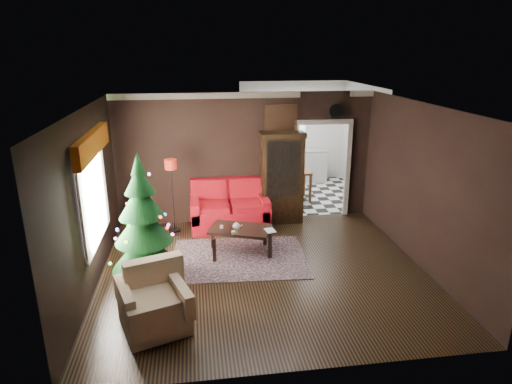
{
  "coord_description": "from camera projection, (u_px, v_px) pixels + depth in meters",
  "views": [
    {
      "loc": [
        -1.09,
        -6.74,
        3.67
      ],
      "look_at": [
        0.0,
        0.9,
        1.15
      ],
      "focal_mm": 31.09,
      "sensor_mm": 36.0,
      "label": 1
    }
  ],
  "objects": [
    {
      "name": "floor_lamp",
      "position": [
        173.0,
        196.0,
        8.9
      ],
      "size": [
        0.29,
        0.29,
        1.51
      ],
      "primitive_type": null,
      "rotation": [
        0.0,
        0.0,
        -0.14
      ],
      "color": "black",
      "rests_on": "ground"
    },
    {
      "name": "cup_a",
      "position": [
        222.0,
        227.0,
        8.15
      ],
      "size": [
        0.06,
        0.06,
        0.05
      ],
      "primitive_type": "cylinder",
      "rotation": [
        0.0,
        0.0,
        -0.02
      ],
      "color": "silver",
      "rests_on": "coffee_table"
    },
    {
      "name": "loveseat",
      "position": [
        230.0,
        205.0,
        9.35
      ],
      "size": [
        1.7,
        0.9,
        1.0
      ],
      "primitive_type": null,
      "color": "maroon",
      "rests_on": "ground"
    },
    {
      "name": "wall_front",
      "position": [
        300.0,
        266.0,
        4.84
      ],
      "size": [
        5.5,
        0.0,
        5.5
      ],
      "primitive_type": "plane",
      "rotation": [
        -1.57,
        0.0,
        0.0
      ],
      "color": "black",
      "rests_on": "ground"
    },
    {
      "name": "book",
      "position": [
        266.0,
        226.0,
        7.96
      ],
      "size": [
        0.17,
        0.04,
        0.23
      ],
      "primitive_type": "imported",
      "rotation": [
        0.0,
        0.0,
        0.16
      ],
      "color": "tan",
      "rests_on": "coffee_table"
    },
    {
      "name": "painting",
      "position": [
        281.0,
        118.0,
        9.34
      ],
      "size": [
        0.62,
        0.05,
        0.52
      ],
      "primitive_type": "cube",
      "color": "#B5823A",
      "rests_on": "wall_back"
    },
    {
      "name": "kitchen_counter",
      "position": [
        294.0,
        166.0,
        12.61
      ],
      "size": [
        1.8,
        0.6,
        0.9
      ],
      "primitive_type": "cube",
      "color": "silver",
      "rests_on": "ground"
    },
    {
      "name": "wall_back",
      "position": [
        246.0,
        158.0,
        9.54
      ],
      "size": [
        5.5,
        0.0,
        5.5
      ],
      "primitive_type": "plane",
      "rotation": [
        1.57,
        0.0,
        0.0
      ],
      "color": "black",
      "rests_on": "ground"
    },
    {
      "name": "curio_cabinet",
      "position": [
        281.0,
        180.0,
        9.57
      ],
      "size": [
        0.9,
        0.45,
        1.9
      ],
      "primitive_type": null,
      "color": "black",
      "rests_on": "ground"
    },
    {
      "name": "kitchen_floor",
      "position": [
        303.0,
        195.0,
        11.62
      ],
      "size": [
        3.0,
        3.0,
        0.0
      ],
      "primitive_type": "plane",
      "color": "white",
      "rests_on": "ground"
    },
    {
      "name": "wall_right",
      "position": [
        423.0,
        187.0,
        7.56
      ],
      "size": [
        0.0,
        5.5,
        5.5
      ],
      "primitive_type": "plane",
      "rotation": [
        1.57,
        0.0,
        -1.57
      ],
      "color": "black",
      "rests_on": "ground"
    },
    {
      "name": "rug",
      "position": [
        239.0,
        258.0,
        8.1
      ],
      "size": [
        2.52,
        1.9,
        0.01
      ],
      "primitive_type": "cube",
      "rotation": [
        0.0,
        0.0,
        -0.06
      ],
      "color": "#46393F",
      "rests_on": "ground"
    },
    {
      "name": "teapot",
      "position": [
        236.0,
        226.0,
        8.05
      ],
      "size": [
        0.2,
        0.2,
        0.15
      ],
      "primitive_type": null,
      "rotation": [
        0.0,
        0.0,
        -0.39
      ],
      "color": "silver",
      "rests_on": "coffee_table"
    },
    {
      "name": "wall_clock",
      "position": [
        336.0,
        111.0,
        9.45
      ],
      "size": [
        0.32,
        0.32,
        0.06
      ],
      "primitive_type": "cylinder",
      "color": "white",
      "rests_on": "wall_back"
    },
    {
      "name": "wall_left",
      "position": [
        88.0,
        202.0,
        6.82
      ],
      "size": [
        0.0,
        5.5,
        5.5
      ],
      "primitive_type": "plane",
      "rotation": [
        1.57,
        0.0,
        1.57
      ],
      "color": "black",
      "rests_on": "ground"
    },
    {
      "name": "coffee_table",
      "position": [
        240.0,
        240.0,
        8.23
      ],
      "size": [
        1.26,
        1.0,
        0.49
      ],
      "primitive_type": null,
      "rotation": [
        0.0,
        0.0,
        -0.35
      ],
      "color": "black",
      "rests_on": "rug"
    },
    {
      "name": "armchair",
      "position": [
        153.0,
        299.0,
        5.94
      ],
      "size": [
        1.11,
        1.11,
        0.89
      ],
      "primitive_type": null,
      "rotation": [
        0.0,
        0.0,
        0.33
      ],
      "color": "tan",
      "rests_on": "ground"
    },
    {
      "name": "ceiling",
      "position": [
        264.0,
        107.0,
        6.76
      ],
      "size": [
        5.5,
        5.5,
        0.0
      ],
      "primitive_type": "plane",
      "rotation": [
        3.14,
        0.0,
        0.0
      ],
      "color": "white",
      "rests_on": "ground"
    },
    {
      "name": "christmas_tree",
      "position": [
        143.0,
        221.0,
        7.01
      ],
      "size": [
        1.43,
        1.43,
        2.08
      ],
      "primitive_type": null,
      "rotation": [
        0.0,
        0.0,
        -0.4
      ],
      "color": "black",
      "rests_on": "ground"
    },
    {
      "name": "left_window",
      "position": [
        93.0,
        195.0,
        7.0
      ],
      "size": [
        0.05,
        1.6,
        1.4
      ],
      "primitive_type": "cube",
      "color": "white",
      "rests_on": "wall_left"
    },
    {
      "name": "kitchen_table",
      "position": [
        295.0,
        185.0,
        11.18
      ],
      "size": [
        0.7,
        0.7,
        0.75
      ],
      "primitive_type": null,
      "color": "brown",
      "rests_on": "ground"
    },
    {
      "name": "cup_b",
      "position": [
        233.0,
        233.0,
        7.88
      ],
      "size": [
        0.07,
        0.07,
        0.06
      ],
      "primitive_type": "cylinder",
      "rotation": [
        0.0,
        0.0,
        -0.07
      ],
      "color": "white",
      "rests_on": "coffee_table"
    },
    {
      "name": "floor",
      "position": [
        263.0,
        271.0,
        7.62
      ],
      "size": [
        5.5,
        5.5,
        0.0
      ],
      "primitive_type": "plane",
      "color": "black",
      "rests_on": "ground"
    },
    {
      "name": "doorway",
      "position": [
        321.0,
        171.0,
        9.88
      ],
      "size": [
        1.1,
        0.1,
        2.1
      ],
      "primitive_type": null,
      "color": "silver",
      "rests_on": "ground"
    },
    {
      "name": "valance",
      "position": [
        92.0,
        144.0,
        6.76
      ],
      "size": [
        0.12,
        2.1,
        0.35
      ],
      "primitive_type": "cube",
      "color": "#783608",
      "rests_on": "wall_left"
    },
    {
      "name": "kitchen_window",
      "position": [
        293.0,
        121.0,
        12.45
      ],
      "size": [
        0.7,
        0.06,
        0.7
      ],
      "primitive_type": "cube",
      "color": "white",
      "rests_on": "ground"
    }
  ]
}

